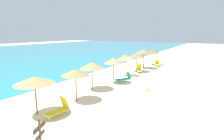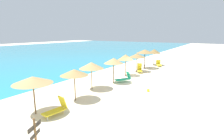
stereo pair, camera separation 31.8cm
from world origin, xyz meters
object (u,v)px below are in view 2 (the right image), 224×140
Objects in this scene: beach_ball at (148,90)px; beach_umbrella_2 at (91,65)px; beach_umbrella_3 at (114,61)px; lounge_chair_2 at (140,69)px; cooler_box at (143,65)px; beach_umbrella_7 at (154,51)px; lounge_chair_1 at (124,78)px; beach_umbrella_6 at (145,51)px; lounge_chair_3 at (159,64)px; beach_umbrella_5 at (137,55)px; lounge_chair_0 at (57,108)px; beach_umbrella_0 at (33,80)px; beach_umbrella_4 at (126,57)px; beach_umbrella_1 at (74,72)px; wooden_signpost at (35,136)px.

beach_umbrella_2 is at bearing 113.48° from beach_ball.
beach_ball is at bearing -101.21° from beach_umbrella_3.
lounge_chair_2 is 2.86× the size of cooler_box.
beach_ball is at bearing 93.35° from lounge_chair_2.
beach_umbrella_7 is 14.09m from beach_ball.
beach_umbrella_6 is at bearing -50.16° from lounge_chair_1.
beach_ball is 12.62m from cooler_box.
lounge_chair_3 is (2.76, -1.26, -2.12)m from beach_umbrella_6.
beach_umbrella_6 is at bearing 0.17° from beach_umbrella_5.
beach_umbrella_0 is at bearing 35.89° from lounge_chair_0.
beach_umbrella_4 is 9.02m from beach_umbrella_7.
beach_umbrella_4 is at bearing -32.30° from lounge_chair_1.
beach_umbrella_7 is 6.64m from lounge_chair_2.
beach_umbrella_6 is at bearing 23.46° from beach_ball.
beach_umbrella_1 is 0.94× the size of beach_umbrella_4.
beach_umbrella_1 reaches higher than lounge_chair_1.
beach_umbrella_2 reaches higher than lounge_chair_3.
beach_umbrella_3 is 1.39× the size of wooden_signpost.
cooler_box is (16.48, 1.07, -2.05)m from beach_umbrella_1.
lounge_chair_3 is at bearing -6.25° from beach_umbrella_2.
lounge_chair_2 is (8.97, -0.90, -1.77)m from beach_umbrella_2.
beach_umbrella_5 reaches higher than wooden_signpost.
lounge_chair_3 is 5.51× the size of beach_ball.
beach_umbrella_5 is (9.25, -0.37, -0.04)m from beach_umbrella_2.
cooler_box is at bearing -46.75° from lounge_chair_1.
lounge_chair_2 is (2.63, -0.72, -1.81)m from beach_umbrella_4.
beach_umbrella_2 is at bearing -68.00° from lounge_chair_0.
lounge_chair_1 is (3.85, -1.32, -1.84)m from beach_umbrella_2.
beach_umbrella_3 is 1.01× the size of beach_umbrella_7.
cooler_box is (19.62, 0.56, -2.08)m from beach_umbrella_0.
beach_umbrella_5 is 1.53× the size of lounge_chair_0.
lounge_chair_3 is at bearing -120.44° from beach_umbrella_7.
lounge_chair_1 reaches higher than cooler_box.
beach_umbrella_4 is 4.69× the size of cooler_box.
beach_umbrella_3 reaches higher than lounge_chair_0.
beach_umbrella_6 reaches higher than cooler_box.
beach_umbrella_1 is 6.90m from wooden_signpost.
lounge_chair_2 is at bearing -169.84° from beach_umbrella_6.
beach_umbrella_5 is 2.77m from beach_umbrella_6.
lounge_chair_1 is 3.12× the size of cooler_box.
lounge_chair_1 is at bearing -34.66° from beach_umbrella_3.
lounge_chair_1 is 9.88m from cooler_box.
beach_umbrella_7 reaches higher than cooler_box.
lounge_chair_2 is at bearing -15.35° from beach_umbrella_4.
cooler_box is (1.57, 0.78, -2.34)m from beach_umbrella_6.
cooler_box is (22.37, 4.49, -0.95)m from wooden_signpost.
cooler_box is at bearing -99.27° from lounge_chair_2.
lounge_chair_2 is 1.04× the size of lounge_chair_3.
beach_umbrella_5 is at bearing 1.34° from beach_umbrella_1.
beach_umbrella_2 reaches higher than beach_umbrella_5.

